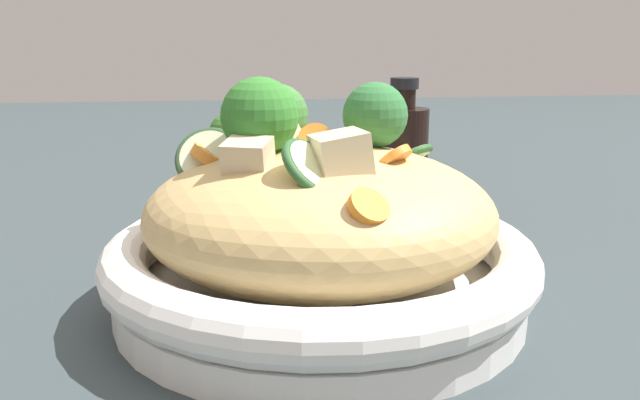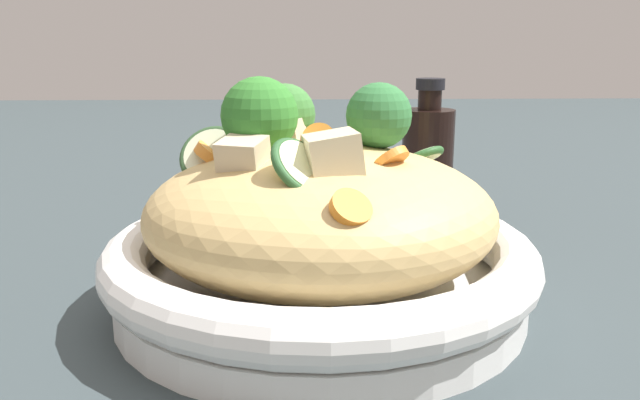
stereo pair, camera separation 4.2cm
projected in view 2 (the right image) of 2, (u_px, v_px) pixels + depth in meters
The scene contains 8 objects.
ground_plane at pixel (320, 304), 0.44m from camera, with size 3.00×3.00×0.00m, color #333D40.
serving_bowl at pixel (320, 268), 0.43m from camera, with size 0.28×0.28×0.05m.
noodle_heap at pixel (320, 212), 0.42m from camera, with size 0.23×0.23×0.09m.
broccoli_florets at pixel (294, 120), 0.44m from camera, with size 0.14×0.14×0.08m.
carrot_coins at pixel (288, 157), 0.41m from camera, with size 0.14×0.16×0.04m.
zucchini_slices at pixel (295, 160), 0.42m from camera, with size 0.20×0.16×0.04m.
chicken_chunks at pixel (292, 148), 0.40m from camera, with size 0.09×0.12×0.03m.
soy_sauce_bottle at pixel (427, 159), 0.64m from camera, with size 0.05×0.05×0.14m.
Camera 2 is at (-0.01, -0.41, 0.18)m, focal length 36.36 mm.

